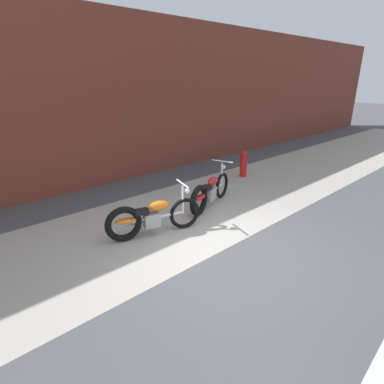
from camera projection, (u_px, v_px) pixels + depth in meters
The scene contains 6 objects.
ground_plane at pixel (222, 251), 5.72m from camera, with size 80.00×80.00×0.00m, color #47474C.
sidewalk_slab at pixel (165, 220), 6.94m from camera, with size 36.00×3.50×0.01m, color #9E998E.
brick_building_wall at pixel (86, 102), 8.49m from camera, with size 36.00×0.50×4.81m, color brown.
motorcycle_orange at pixel (148, 218), 6.14m from camera, with size 1.95×0.81×1.03m.
motorcycle_red at pixel (208, 193), 7.49m from camera, with size 1.94×0.86×1.03m.
fire_hydrant at pixel (244, 164), 9.90m from camera, with size 0.22×0.22×0.84m.
Camera 1 is at (-3.77, -3.31, 3.03)m, focal length 28.76 mm.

